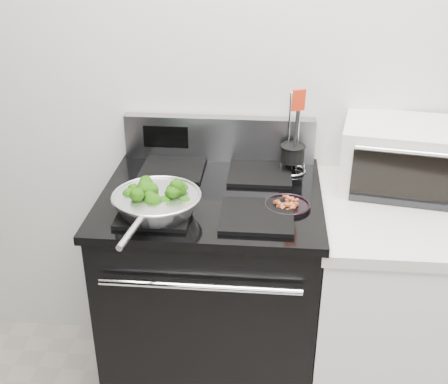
# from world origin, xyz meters

# --- Properties ---
(back_wall) EXTENTS (4.00, 0.02, 2.70)m
(back_wall) POSITION_xyz_m (0.00, 1.75, 1.35)
(back_wall) COLOR silver
(back_wall) RESTS_ON ground
(gas_range) EXTENTS (0.79, 0.69, 1.13)m
(gas_range) POSITION_xyz_m (-0.30, 1.41, 0.49)
(gas_range) COLOR black
(gas_range) RESTS_ON floor
(counter) EXTENTS (0.62, 0.68, 0.92)m
(counter) POSITION_xyz_m (0.39, 1.41, 0.46)
(counter) COLOR white
(counter) RESTS_ON floor
(skillet) EXTENTS (0.30, 0.47, 0.06)m
(skillet) POSITION_xyz_m (-0.46, 1.23, 1.00)
(skillet) COLOR silver
(skillet) RESTS_ON gas_range
(broccoli_pile) EXTENTS (0.23, 0.23, 0.08)m
(broccoli_pile) POSITION_xyz_m (-0.46, 1.23, 1.02)
(broccoli_pile) COLOR black
(broccoli_pile) RESTS_ON skillet
(bacon_plate) EXTENTS (0.16, 0.16, 0.04)m
(bacon_plate) POSITION_xyz_m (-0.03, 1.32, 0.97)
(bacon_plate) COLOR black
(bacon_plate) RESTS_ON gas_range
(utensil_holder) EXTENTS (0.11, 0.11, 0.33)m
(utensil_holder) POSITION_xyz_m (-0.01, 1.62, 1.01)
(utensil_holder) COLOR silver
(utensil_holder) RESTS_ON gas_range
(toaster_oven) EXTENTS (0.48, 0.39, 0.25)m
(toaster_oven) POSITION_xyz_m (0.39, 1.58, 1.04)
(toaster_oven) COLOR silver
(toaster_oven) RESTS_ON counter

